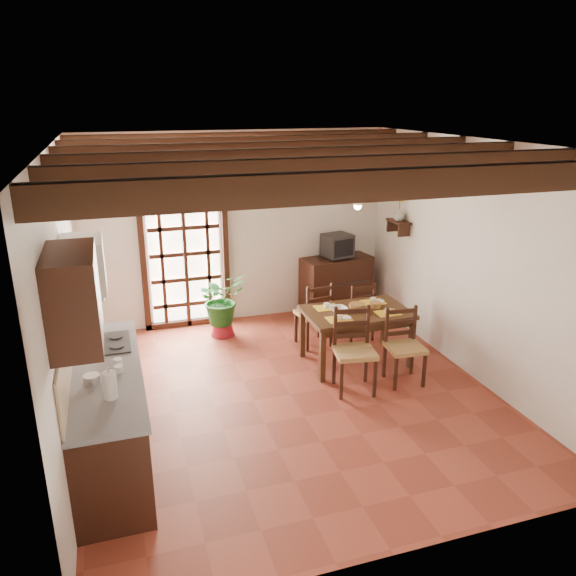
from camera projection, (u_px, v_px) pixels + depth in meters
name	position (u px, v px, depth m)	size (l,w,h in m)	color
ground_plane	(290.00, 394.00, 6.42)	(5.00, 5.00, 0.00)	brown
room_shell	(291.00, 240.00, 5.84)	(4.52, 5.02, 2.81)	silver
ceiling_beams	(291.00, 154.00, 5.56)	(4.50, 4.34, 0.20)	black
french_door	(185.00, 249.00, 8.02)	(1.26, 0.11, 2.32)	white
kitchen_counter	(109.00, 413.00, 5.17)	(0.64, 2.25, 1.38)	black
upper_cabinet	(74.00, 298.00, 4.06)	(0.35, 0.80, 0.70)	black
range_hood	(83.00, 266.00, 5.23)	(0.38, 0.60, 0.54)	white
counter_items	(103.00, 361.00, 5.09)	(0.50, 1.43, 0.25)	black
dining_table	(356.00, 317.00, 7.03)	(1.30, 0.84, 0.70)	#3D2413
chair_near_left	(354.00, 366.00, 6.44)	(0.51, 0.50, 0.98)	#A98247
chair_near_right	(404.00, 360.00, 6.64)	(0.45, 0.43, 0.90)	#A98247
chair_far_left	(314.00, 325.00, 7.64)	(0.47, 0.46, 0.91)	#A98247
chair_far_right	(357.00, 321.00, 7.83)	(0.42, 0.40, 0.85)	#A98247
table_setting	(357.00, 312.00, 7.01)	(0.94, 0.63, 0.09)	yellow
table_bowl	(338.00, 309.00, 6.97)	(0.22, 0.22, 0.05)	white
sideboard	(336.00, 286.00, 8.71)	(1.07, 0.48, 0.91)	black
crt_tv	(337.00, 245.00, 8.49)	(0.47, 0.44, 0.34)	black
fuse_box	(334.00, 200.00, 8.53)	(0.25, 0.03, 0.32)	white
plant_pot	(223.00, 328.00, 8.00)	(0.34, 0.34, 0.21)	maroon
potted_plant	(221.00, 298.00, 7.85)	(1.73, 1.48, 1.93)	#144C19
wall_shelf	(398.00, 224.00, 8.00)	(0.20, 0.42, 0.20)	black
shelf_vase	(399.00, 215.00, 7.95)	(0.15, 0.15, 0.15)	#B2BFB2
shelf_flowers	(400.00, 200.00, 7.88)	(0.14, 0.14, 0.36)	yellow
framed_picture	(406.00, 186.00, 7.85)	(0.03, 0.32, 0.32)	brown
pendant_lamp	(358.00, 200.00, 6.65)	(0.36, 0.36, 0.84)	black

